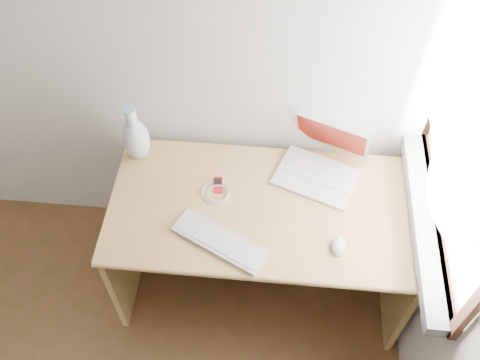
# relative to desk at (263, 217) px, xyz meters

# --- Properties ---
(back_wall) EXTENTS (3.50, 0.04, 2.60)m
(back_wall) POSITION_rel_desk_xyz_m (-1.03, 0.31, 0.79)
(back_wall) COLOR silver
(back_wall) RESTS_ON floor
(window) EXTENTS (0.11, 0.99, 1.10)m
(window) POSITION_rel_desk_xyz_m (0.69, -0.14, 0.77)
(window) COLOR white
(window) RESTS_ON right_wall
(desk) EXTENTS (1.35, 0.68, 0.71)m
(desk) POSITION_rel_desk_xyz_m (0.00, 0.00, 0.00)
(desk) COLOR tan
(desk) RESTS_ON floor
(laptop) EXTENTS (0.41, 0.40, 0.24)m
(laptop) POSITION_rel_desk_xyz_m (0.22, 0.14, 0.26)
(laptop) COLOR white
(laptop) RESTS_ON desk
(external_keyboard) EXTENTS (0.42, 0.29, 0.02)m
(external_keyboard) POSITION_rel_desk_xyz_m (-0.17, -0.27, 0.21)
(external_keyboard) COLOR white
(external_keyboard) RESTS_ON desk
(mouse) EXTENTS (0.06, 0.10, 0.03)m
(mouse) POSITION_rel_desk_xyz_m (0.32, -0.26, 0.22)
(mouse) COLOR white
(mouse) RESTS_ON desk
(ipod) EXTENTS (0.05, 0.09, 0.01)m
(ipod) POSITION_rel_desk_xyz_m (-0.21, 0.01, 0.21)
(ipod) COLOR #AE0C24
(ipod) RESTS_ON desk
(cable_coil) EXTENTS (0.15, 0.15, 0.01)m
(cable_coil) POSITION_rel_desk_xyz_m (-0.22, -0.03, 0.21)
(cable_coil) COLOR white
(cable_coil) RESTS_ON desk
(remote) EXTENTS (0.03, 0.07, 0.01)m
(remote) POSITION_rel_desk_xyz_m (-0.24, -0.22, 0.21)
(remote) COLOR white
(remote) RESTS_ON desk
(vase) EXTENTS (0.12, 0.12, 0.31)m
(vase) POSITION_rel_desk_xyz_m (-0.60, 0.15, 0.33)
(vase) COLOR white
(vase) RESTS_ON desk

